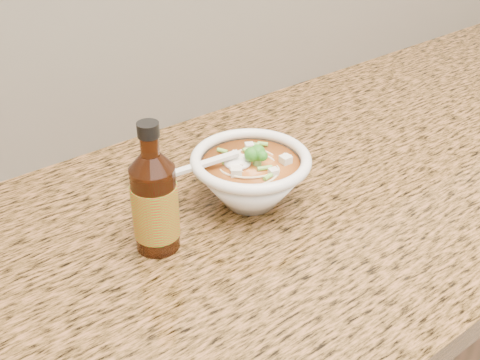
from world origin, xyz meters
TOP-DOWN VIEW (x-y plane):
  - counter_slab at (0.00, 1.68)m, footprint 4.00×0.68m
  - soup_bowl at (-0.13, 1.69)m, footprint 0.20×0.18m
  - hot_sauce_bottle at (-0.29, 1.69)m, footprint 0.08×0.08m

SIDE VIEW (x-z plane):
  - counter_slab at x=0.00m, z-range 0.86..0.90m
  - soup_bowl at x=-0.13m, z-range 0.89..0.99m
  - hot_sauce_bottle at x=-0.29m, z-range 0.88..1.06m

